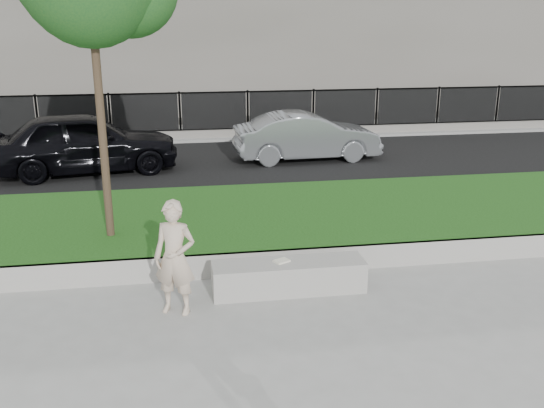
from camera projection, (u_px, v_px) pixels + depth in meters
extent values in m
plane|color=gray|center=(240.00, 307.00, 8.55)|extent=(90.00, 90.00, 0.00)
cube|color=#10350D|center=(222.00, 224.00, 11.32)|extent=(34.00, 4.00, 0.40)
cube|color=#9A9790|center=(233.00, 265.00, 9.47)|extent=(34.00, 0.08, 0.40)
cube|color=black|center=(206.00, 165.00, 16.55)|extent=(34.00, 7.00, 0.04)
cube|color=gray|center=(198.00, 133.00, 20.78)|extent=(34.00, 3.00, 0.12)
cube|color=slate|center=(199.00, 134.00, 19.79)|extent=(32.00, 0.30, 0.24)
cube|color=black|center=(199.00, 114.00, 19.60)|extent=(32.00, 0.04, 1.50)
cube|color=black|center=(198.00, 93.00, 19.39)|extent=(32.00, 0.05, 0.05)
cube|color=black|center=(199.00, 130.00, 19.75)|extent=(32.00, 0.05, 0.05)
cube|color=#9A9790|center=(289.00, 277.00, 8.98)|extent=(2.26, 0.57, 0.46)
imported|color=beige|center=(175.00, 258.00, 8.17)|extent=(0.69, 0.57, 1.61)
cube|color=white|center=(282.00, 261.00, 8.92)|extent=(0.27, 0.24, 0.03)
cylinder|color=#38281C|center=(97.00, 69.00, 9.39)|extent=(0.13, 0.13, 5.48)
imported|color=black|center=(84.00, 142.00, 15.47)|extent=(4.93, 2.66, 1.59)
imported|color=gray|center=(307.00, 136.00, 16.92)|extent=(4.09, 1.61, 1.33)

